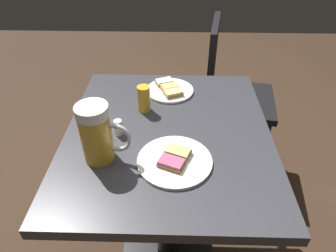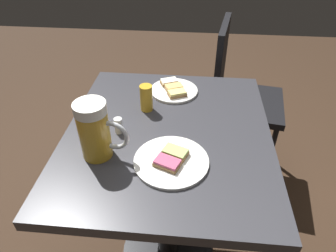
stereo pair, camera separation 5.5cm
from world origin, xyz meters
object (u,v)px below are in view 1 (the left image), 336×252
object	(u,v)px
plate_far	(175,160)
beer_mug	(97,134)
beer_glass_small	(144,99)
salt_shaker	(118,127)
cafe_chair	(228,91)
plate_near	(169,89)

from	to	relation	value
plate_far	beer_mug	size ratio (longest dim) A/B	1.21
beer_glass_small	plate_far	bearing A→B (deg)	22.89
salt_shaker	cafe_chair	world-z (taller)	cafe_chair
plate_near	salt_shaker	world-z (taller)	salt_shaker
plate_far	cafe_chair	xyz separation A→B (m)	(-0.80, 0.29, -0.23)
plate_near	plate_far	distance (m)	0.42
plate_near	cafe_chair	world-z (taller)	cafe_chair
beer_glass_small	salt_shaker	bearing A→B (deg)	-26.96
salt_shaker	cafe_chair	size ratio (longest dim) A/B	0.06
plate_far	cafe_chair	bearing A→B (deg)	159.79
plate_far	cafe_chair	size ratio (longest dim) A/B	0.25
plate_near	beer_glass_small	distance (m)	0.17
plate_near	cafe_chair	xyz separation A→B (m)	(-0.38, 0.32, -0.23)
cafe_chair	plate_far	bearing A→B (deg)	-11.29
beer_glass_small	cafe_chair	distance (m)	0.72
plate_far	beer_glass_small	distance (m)	0.30
beer_glass_small	cafe_chair	world-z (taller)	cafe_chair
plate_far	salt_shaker	bearing A→B (deg)	-124.59
plate_near	beer_mug	xyz separation A→B (m)	(0.40, -0.20, 0.08)
beer_mug	salt_shaker	bearing A→B (deg)	162.74
beer_glass_small	beer_mug	bearing A→B (deg)	-22.81
cafe_chair	salt_shaker	bearing A→B (deg)	-27.09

